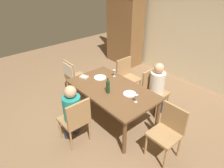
% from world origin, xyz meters
% --- Properties ---
extents(ground_plane, '(10.00, 10.00, 0.00)m').
position_xyz_m(ground_plane, '(0.00, 0.00, 0.00)').
color(ground_plane, '#846647').
extents(rear_room_partition, '(6.40, 0.12, 2.70)m').
position_xyz_m(rear_room_partition, '(0.00, 2.70, 1.35)').
color(rear_room_partition, beige).
rests_on(rear_room_partition, ground_plane).
extents(armoire_cabinet, '(1.18, 0.62, 2.18)m').
position_xyz_m(armoire_cabinet, '(-1.98, 2.25, 1.10)').
color(armoire_cabinet, brown).
rests_on(armoire_cabinet, ground_plane).
extents(dining_table, '(1.76, 1.01, 0.74)m').
position_xyz_m(dining_table, '(0.00, 0.00, 0.66)').
color(dining_table, brown).
rests_on(dining_table, ground_plane).
extents(chair_far_right, '(0.44, 0.44, 0.92)m').
position_xyz_m(chair_far_right, '(0.31, 0.88, 0.53)').
color(chair_far_right, '#A87F51').
rests_on(chair_far_right, ground_plane).
extents(chair_near, '(0.44, 0.44, 0.92)m').
position_xyz_m(chair_near, '(0.09, -0.88, 0.53)').
color(chair_near, '#A87F51').
rests_on(chair_near, ground_plane).
extents(chair_far_left, '(0.44, 0.44, 0.92)m').
position_xyz_m(chair_far_left, '(-0.48, 0.88, 0.53)').
color(chair_far_left, '#A87F51').
rests_on(chair_far_left, ground_plane).
extents(chair_right_end, '(0.44, 0.44, 0.92)m').
position_xyz_m(chair_right_end, '(1.26, 0.09, 0.53)').
color(chair_right_end, '#A87F51').
rests_on(chair_right_end, ground_plane).
extents(chair_left_end, '(0.44, 0.46, 0.92)m').
position_xyz_m(chair_left_end, '(-1.26, -0.12, 0.59)').
color(chair_left_end, '#A87F51').
rests_on(chair_left_end, ground_plane).
extents(person_woman_host, '(0.35, 0.31, 1.14)m').
position_xyz_m(person_woman_host, '(0.42, 0.88, 0.66)').
color(person_woman_host, '#33333D').
rests_on(person_woman_host, ground_plane).
extents(person_man_bearded, '(0.35, 0.31, 1.14)m').
position_xyz_m(person_man_bearded, '(-0.03, -0.88, 0.66)').
color(person_man_bearded, '#33333D').
rests_on(person_man_bearded, ground_plane).
extents(wine_bottle_tall_green, '(0.07, 0.07, 0.30)m').
position_xyz_m(wine_bottle_tall_green, '(0.06, -0.15, 0.88)').
color(wine_bottle_tall_green, '#19381E').
rests_on(wine_bottle_tall_green, dining_table).
extents(wine_glass_near_left, '(0.07, 0.07, 0.15)m').
position_xyz_m(wine_glass_near_left, '(0.61, 0.02, 0.84)').
color(wine_glass_near_left, silver).
rests_on(wine_glass_near_left, dining_table).
extents(wine_glass_centre, '(0.07, 0.07, 0.15)m').
position_xyz_m(wine_glass_centre, '(-0.34, 0.36, 0.84)').
color(wine_glass_centre, silver).
rests_on(wine_glass_centre, dining_table).
extents(dinner_plate_host, '(0.26, 0.26, 0.01)m').
position_xyz_m(dinner_plate_host, '(-0.49, 0.09, 0.74)').
color(dinner_plate_host, white).
rests_on(dinner_plate_host, dining_table).
extents(dinner_plate_guest_left, '(0.24, 0.24, 0.01)m').
position_xyz_m(dinner_plate_guest_left, '(0.36, 0.12, 0.74)').
color(dinner_plate_guest_left, white).
rests_on(dinner_plate_guest_left, dining_table).
extents(folded_napkin, '(0.19, 0.17, 0.03)m').
position_xyz_m(folded_napkin, '(-0.72, -0.15, 0.75)').
color(folded_napkin, beige).
rests_on(folded_napkin, dining_table).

